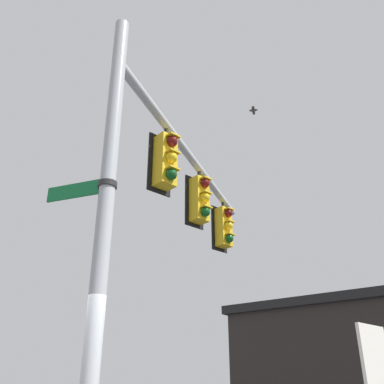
{
  "coord_description": "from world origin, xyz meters",
  "views": [
    {
      "loc": [
        2.75,
        4.74,
        1.41
      ],
      "look_at": [
        -2.97,
        -1.52,
        5.36
      ],
      "focal_mm": 40.52,
      "sensor_mm": 36.0,
      "label": 1
    }
  ],
  "objects_px": {
    "traffic_light_mid_inner": "(200,199)",
    "traffic_light_mid_outer": "(224,227)",
    "bird_flying": "(253,110)",
    "traffic_light_nearest_pole": "(166,161)",
    "street_name_sign": "(90,188)"
  },
  "relations": [
    {
      "from": "street_name_sign",
      "to": "bird_flying",
      "type": "bearing_deg",
      "value": -160.98
    },
    {
      "from": "traffic_light_nearest_pole",
      "to": "traffic_light_mid_inner",
      "type": "xyz_separation_m",
      "value": [
        -1.7,
        -0.87,
        0.0
      ]
    },
    {
      "from": "traffic_light_nearest_pole",
      "to": "traffic_light_mid_outer",
      "type": "bearing_deg",
      "value": -152.83
    },
    {
      "from": "traffic_light_nearest_pole",
      "to": "traffic_light_mid_outer",
      "type": "height_order",
      "value": "same"
    },
    {
      "from": "traffic_light_nearest_pole",
      "to": "traffic_light_mid_outer",
      "type": "relative_size",
      "value": 1.0
    },
    {
      "from": "traffic_light_mid_inner",
      "to": "traffic_light_mid_outer",
      "type": "xyz_separation_m",
      "value": [
        -1.7,
        -0.87,
        0.0
      ]
    },
    {
      "from": "traffic_light_nearest_pole",
      "to": "traffic_light_mid_inner",
      "type": "relative_size",
      "value": 1.0
    },
    {
      "from": "traffic_light_nearest_pole",
      "to": "traffic_light_mid_outer",
      "type": "distance_m",
      "value": 3.83
    },
    {
      "from": "traffic_light_mid_inner",
      "to": "bird_flying",
      "type": "xyz_separation_m",
      "value": [
        -3.33,
        -0.9,
        4.53
      ]
    },
    {
      "from": "traffic_light_nearest_pole",
      "to": "bird_flying",
      "type": "xyz_separation_m",
      "value": [
        -5.04,
        -1.77,
        4.53
      ]
    },
    {
      "from": "traffic_light_mid_outer",
      "to": "traffic_light_mid_inner",
      "type": "bearing_deg",
      "value": 27.17
    },
    {
      "from": "traffic_light_mid_outer",
      "to": "bird_flying",
      "type": "xyz_separation_m",
      "value": [
        -1.63,
        -0.03,
        4.53
      ]
    },
    {
      "from": "traffic_light_nearest_pole",
      "to": "bird_flying",
      "type": "relative_size",
      "value": 3.78
    },
    {
      "from": "traffic_light_mid_outer",
      "to": "bird_flying",
      "type": "height_order",
      "value": "bird_flying"
    },
    {
      "from": "traffic_light_mid_inner",
      "to": "traffic_light_mid_outer",
      "type": "height_order",
      "value": "same"
    }
  ]
}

